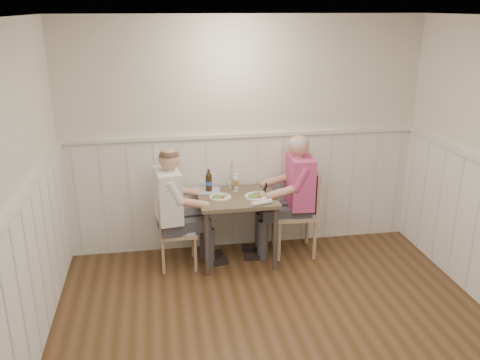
{
  "coord_description": "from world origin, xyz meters",
  "views": [
    {
      "loc": [
        -0.96,
        -3.16,
        2.67
      ],
      "look_at": [
        -0.15,
        1.64,
        1.0
      ],
      "focal_mm": 38.0,
      "sensor_mm": 36.0,
      "label": 1
    }
  ],
  "objects": [
    {
      "name": "room_shell",
      "position": [
        0.0,
        0.0,
        1.52
      ],
      "size": [
        4.04,
        4.54,
        2.6
      ],
      "color": "silver",
      "rests_on": "ground"
    },
    {
      "name": "wainscot",
      "position": [
        0.0,
        0.69,
        0.69
      ],
      "size": [
        4.0,
        4.49,
        1.34
      ],
      "color": "silver",
      "rests_on": "ground"
    },
    {
      "name": "dining_table",
      "position": [
        -0.15,
        1.84,
        0.64
      ],
      "size": [
        0.82,
        0.7,
        0.75
      ],
      "color": "brown",
      "rests_on": "ground"
    },
    {
      "name": "chair_right",
      "position": [
        0.57,
        1.91,
        0.53
      ],
      "size": [
        0.5,
        0.5,
        0.98
      ],
      "color": "#A07B5F",
      "rests_on": "ground"
    },
    {
      "name": "chair_left",
      "position": [
        -0.85,
        1.81,
        0.45
      ],
      "size": [
        0.39,
        0.39,
        0.83
      ],
      "color": "#A07B5F",
      "rests_on": "ground"
    },
    {
      "name": "man_in_pink",
      "position": [
        0.51,
        1.88,
        0.59
      ],
      "size": [
        0.66,
        0.46,
        1.4
      ],
      "color": "#3F3F47",
      "rests_on": "ground"
    },
    {
      "name": "diner_cream",
      "position": [
        -0.84,
        1.78,
        0.56
      ],
      "size": [
        0.66,
        0.46,
        1.35
      ],
      "color": "#3F3F47",
      "rests_on": "ground"
    },
    {
      "name": "plate_man",
      "position": [
        0.05,
        1.77,
        0.77
      ],
      "size": [
        0.26,
        0.26,
        0.07
      ],
      "color": "white",
      "rests_on": "dining_table"
    },
    {
      "name": "plate_diner",
      "position": [
        -0.34,
        1.81,
        0.77
      ],
      "size": [
        0.23,
        0.23,
        0.06
      ],
      "color": "white",
      "rests_on": "dining_table"
    },
    {
      "name": "beer_glass_a",
      "position": [
        -0.12,
        2.1,
        0.86
      ],
      "size": [
        0.07,
        0.07,
        0.17
      ],
      "color": "silver",
      "rests_on": "dining_table"
    },
    {
      "name": "beer_glass_b",
      "position": [
        -0.14,
        1.99,
        0.86
      ],
      "size": [
        0.06,
        0.06,
        0.16
      ],
      "color": "silver",
      "rests_on": "dining_table"
    },
    {
      "name": "beer_bottle",
      "position": [
        -0.43,
        2.04,
        0.86
      ],
      "size": [
        0.07,
        0.07,
        0.25
      ],
      "color": "black",
      "rests_on": "dining_table"
    },
    {
      "name": "rolled_napkin",
      "position": [
        0.06,
        1.55,
        0.78
      ],
      "size": [
        0.23,
        0.11,
        0.05
      ],
      "color": "white",
      "rests_on": "dining_table"
    },
    {
      "name": "grass_vase",
      "position": [
        -0.18,
        2.11,
        0.9
      ],
      "size": [
        0.04,
        0.04,
        0.34
      ],
      "color": "silver",
      "rests_on": "dining_table"
    },
    {
      "name": "gingham_mat",
      "position": [
        -0.46,
        2.06,
        0.75
      ],
      "size": [
        0.33,
        0.28,
        0.01
      ],
      "color": "#6373AA",
      "rests_on": "dining_table"
    }
  ]
}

